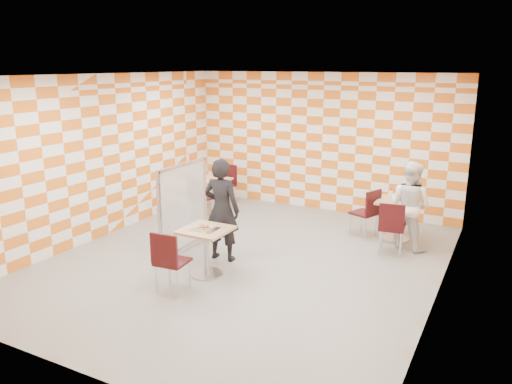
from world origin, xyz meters
TOP-DOWN VIEW (x-y plane):
  - room_shell at (0.00, 0.54)m, footprint 7.00×7.00m
  - main_table at (-0.26, -0.76)m, footprint 0.70×0.70m
  - second_table at (1.96, 2.22)m, footprint 0.70×0.70m
  - empty_table at (-2.00, 2.12)m, footprint 0.70×0.70m
  - chair_main_front at (-0.36, -1.55)m, footprint 0.45×0.46m
  - chair_second_front at (2.05, 1.42)m, footprint 0.47×0.48m
  - chair_second_side at (1.46, 2.10)m, footprint 0.56×0.55m
  - chair_empty_near at (-1.97, 1.54)m, footprint 0.54×0.55m
  - chair_empty_far at (-2.05, 2.85)m, footprint 0.48×0.49m
  - partition at (-1.17, -0.04)m, footprint 0.08×1.38m
  - man_dark at (-0.39, -0.07)m, footprint 0.65×0.44m
  - man_white at (2.24, 1.90)m, footprint 0.92×0.82m
  - pizza_on_foil at (-0.26, -0.77)m, footprint 0.40×0.40m
  - sport_bottle at (1.82, 2.29)m, footprint 0.06×0.06m
  - soda_bottle at (2.03, 2.23)m, footprint 0.07×0.07m

SIDE VIEW (x-z plane):
  - main_table at x=-0.26m, z-range 0.13..0.88m
  - second_table at x=1.96m, z-range 0.13..0.88m
  - empty_table at x=-2.00m, z-range 0.13..0.88m
  - chair_main_front at x=-0.36m, z-range 0.08..1.01m
  - chair_second_front at x=2.05m, z-range 0.08..1.01m
  - chair_second_side at x=1.46m, z-range 0.08..1.01m
  - chair_empty_near at x=-1.97m, z-range 0.08..1.01m
  - chair_empty_far at x=-2.05m, z-range 0.08..1.01m
  - pizza_on_foil at x=-0.26m, z-range 0.74..0.79m
  - man_white at x=2.24m, z-range 0.00..1.56m
  - partition at x=-1.17m, z-range 0.02..1.57m
  - sport_bottle at x=1.82m, z-range 0.74..0.94m
  - soda_bottle at x=2.03m, z-range 0.74..0.97m
  - man_dark at x=-0.39m, z-range 0.00..1.71m
  - room_shell at x=0.00m, z-range -2.00..5.00m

